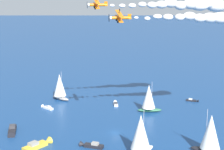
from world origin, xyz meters
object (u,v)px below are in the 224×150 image
at_px(motorboat_ahead, 47,107).
at_px(sailboat_mid_cluster, 149,98).
at_px(sailboat_outer_ring_c, 210,134).
at_px(biplane_wingman, 96,4).
at_px(motorboat_far_stbd, 193,100).
at_px(sailboat_inshore, 60,86).
at_px(motorboat_offshore, 91,145).
at_px(sailboat_trailing, 141,134).
at_px(motorboat_outer_ring_b, 39,145).
at_px(wingwalker_lead, 120,10).
at_px(motorboat_outer_ring_e, 12,131).
at_px(biplane_lead, 119,17).
at_px(motorboat_outer_ring_d, 116,104).

xyz_separation_m(motorboat_ahead, sailboat_mid_cluster, (-29.81, -29.46, 5.21)).
height_order(sailboat_outer_ring_c, biplane_wingman, biplane_wingman).
xyz_separation_m(motorboat_far_stbd, biplane_wingman, (1.66, 51.97, 42.14)).
distance_m(sailboat_inshore, sailboat_outer_ring_c, 77.06).
bearing_deg(sailboat_mid_cluster, motorboat_offshore, 108.48).
xyz_separation_m(motorboat_far_stbd, sailboat_trailing, (-23.76, 55.72, 5.76)).
bearing_deg(biplane_wingman, motorboat_ahead, 5.61).
distance_m(sailboat_trailing, biplane_wingman, 44.54).
relative_size(sailboat_trailing, sailboat_mid_cluster, 1.09).
bearing_deg(sailboat_outer_ring_c, motorboat_outer_ring_b, 44.80).
xyz_separation_m(sailboat_mid_cluster, wingwalker_lead, (-14.72, 28.56, 35.33)).
height_order(sailboat_mid_cluster, motorboat_outer_ring_e, sailboat_mid_cluster).
height_order(sailboat_inshore, wingwalker_lead, wingwalker_lead).
xyz_separation_m(sailboat_trailing, biplane_lead, (11.96, -1.93, 32.76)).
bearing_deg(sailboat_mid_cluster, sailboat_inshore, 25.22).
xyz_separation_m(motorboat_ahead, biplane_lead, (-44.04, -1.19, 38.46)).
relative_size(sailboat_inshore, motorboat_ahead, 2.06).
bearing_deg(sailboat_inshore, motorboat_outer_ring_e, 125.94).
height_order(motorboat_far_stbd, motorboat_ahead, motorboat_ahead).
xyz_separation_m(motorboat_far_stbd, wingwalker_lead, (-12.29, 54.07, 40.60)).
distance_m(motorboat_far_stbd, sailboat_outer_ring_c, 54.49).
relative_size(motorboat_outer_ring_d, wingwalker_lead, 3.92).
distance_m(sailboat_mid_cluster, motorboat_outer_ring_e, 53.88).
relative_size(motorboat_ahead, motorboat_outer_ring_e, 0.67).
distance_m(sailboat_inshore, sailboat_mid_cluster, 42.08).
relative_size(motorboat_offshore, motorboat_outer_ring_e, 0.78).
distance_m(sailboat_mid_cluster, motorboat_outer_ring_b, 50.88).
bearing_deg(motorboat_outer_ring_d, sailboat_outer_ring_c, 169.07).
distance_m(sailboat_inshore, sailboat_trailing, 65.42).
relative_size(motorboat_outer_ring_d, motorboat_outer_ring_e, 0.63).
bearing_deg(sailboat_trailing, motorboat_outer_ring_b, 40.87).
bearing_deg(motorboat_outer_ring_b, motorboat_ahead, -33.05).
xyz_separation_m(sailboat_mid_cluster, biplane_wingman, (-0.77, 26.46, 36.87)).
height_order(sailboat_outer_ring_c, motorboat_outer_ring_d, sailboat_outer_ring_c).
bearing_deg(motorboat_outer_ring_d, motorboat_outer_ring_e, 92.81).
bearing_deg(sailboat_mid_cluster, sailboat_trailing, 130.92).
xyz_separation_m(sailboat_trailing, sailboat_mid_cluster, (26.19, -30.21, -0.49)).
height_order(motorboat_ahead, motorboat_outer_ring_e, motorboat_outer_ring_e).
xyz_separation_m(motorboat_outer_ring_b, motorboat_outer_ring_e, (16.05, 1.37, -0.04)).
distance_m(motorboat_far_stbd, sailboat_inshore, 59.65).
bearing_deg(motorboat_outer_ring_d, motorboat_ahead, 61.13).
height_order(sailboat_mid_cluster, biplane_lead, biplane_lead).
distance_m(motorboat_outer_ring_b, biplane_wingman, 48.28).
distance_m(biplane_lead, wingwalker_lead, 2.15).
height_order(sailboat_trailing, motorboat_outer_ring_b, sailboat_trailing).
relative_size(sailboat_inshore, motorboat_outer_ring_d, 2.20).
relative_size(motorboat_offshore, biplane_lead, 1.03).
height_order(motorboat_outer_ring_b, sailboat_outer_ring_c, sailboat_outer_ring_c).
bearing_deg(motorboat_offshore, motorboat_far_stbd, -80.75).
height_order(motorboat_ahead, motorboat_outer_ring_b, motorboat_outer_ring_b).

